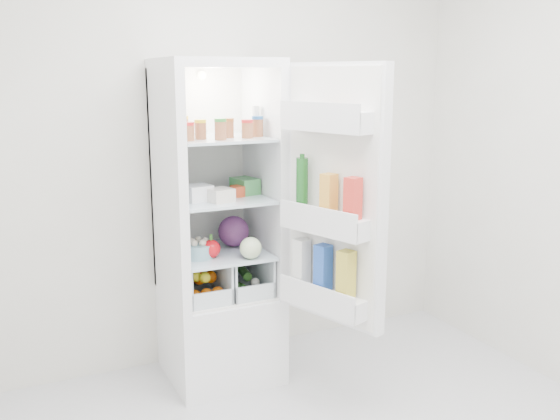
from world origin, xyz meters
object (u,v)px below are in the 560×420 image
refrigerator (216,262)px  mushroom_bowl (199,251)px  red_cabbage (234,231)px  fridge_door (332,203)px

refrigerator → mushroom_bowl: bearing=-138.1°
red_cabbage → mushroom_bowl: (-0.25, -0.13, -0.05)m
refrigerator → red_cabbage: size_ratio=10.18×
refrigerator → mushroom_bowl: (-0.14, -0.13, 0.12)m
mushroom_bowl → red_cabbage: bearing=27.8°
red_cabbage → fridge_door: (0.29, -0.63, 0.26)m
red_cabbage → refrigerator: bearing=-177.6°
refrigerator → fridge_door: 0.85m
refrigerator → mushroom_bowl: 0.23m
refrigerator → mushroom_bowl: size_ratio=11.06×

